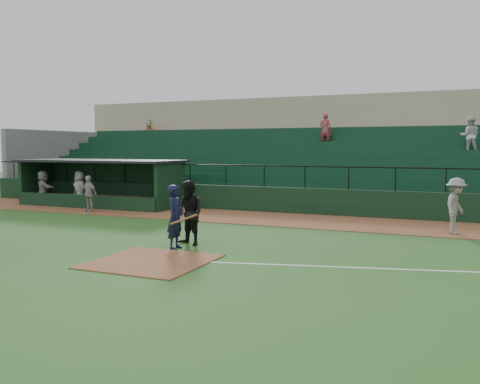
% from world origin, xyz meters
% --- Properties ---
extents(ground, '(90.00, 90.00, 0.00)m').
position_xyz_m(ground, '(0.00, 0.00, 0.00)').
color(ground, '#24521A').
rests_on(ground, ground).
extents(warning_track, '(40.00, 4.00, 0.03)m').
position_xyz_m(warning_track, '(0.00, 8.00, 0.01)').
color(warning_track, brown).
rests_on(warning_track, ground).
extents(home_plate_dirt, '(3.00, 3.00, 0.03)m').
position_xyz_m(home_plate_dirt, '(0.00, -1.00, 0.01)').
color(home_plate_dirt, brown).
rests_on(home_plate_dirt, ground).
extents(foul_line, '(17.49, 4.44, 0.01)m').
position_xyz_m(foul_line, '(8.00, 1.20, 0.01)').
color(foul_line, white).
rests_on(foul_line, ground).
extents(stadium_structure, '(38.00, 13.08, 6.40)m').
position_xyz_m(stadium_structure, '(0.00, 16.46, 2.30)').
color(stadium_structure, black).
rests_on(stadium_structure, ground).
extents(dugout, '(8.90, 3.20, 2.42)m').
position_xyz_m(dugout, '(-9.75, 9.56, 1.33)').
color(dugout, black).
rests_on(dugout, ground).
extents(batter_at_plate, '(1.06, 0.75, 1.94)m').
position_xyz_m(batter_at_plate, '(-0.29, 0.78, 0.97)').
color(batter_at_plate, black).
rests_on(batter_at_plate, ground).
extents(umpire, '(1.19, 1.06, 2.03)m').
position_xyz_m(umpire, '(-0.22, 1.50, 1.01)').
color(umpire, black).
rests_on(umpire, ground).
extents(runner, '(1.05, 1.43, 1.98)m').
position_xyz_m(runner, '(7.43, 6.91, 1.02)').
color(runner, gray).
rests_on(runner, warning_track).
extents(dugout_player_a, '(1.06, 0.57, 1.71)m').
position_xyz_m(dugout_player_a, '(-8.53, 6.72, 0.89)').
color(dugout_player_a, '#A6A19C').
rests_on(dugout_player_a, warning_track).
extents(dugout_player_b, '(1.04, 0.86, 1.83)m').
position_xyz_m(dugout_player_b, '(-10.36, 8.24, 0.94)').
color(dugout_player_b, '#9B9691').
rests_on(dugout_player_b, warning_track).
extents(dugout_player_c, '(1.76, 1.22, 1.82)m').
position_xyz_m(dugout_player_c, '(-12.55, 7.97, 0.94)').
color(dugout_player_c, gray).
rests_on(dugout_player_c, warning_track).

